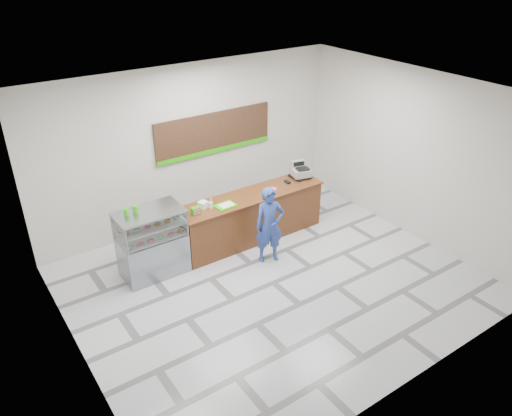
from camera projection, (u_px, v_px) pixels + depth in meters
floor at (274, 283)px, 9.27m from camera, size 7.00×7.00×0.00m
back_wall at (191, 146)px, 10.62m from camera, size 7.00×0.00×7.00m
ceiling at (277, 97)px, 7.61m from camera, size 7.00×7.00×0.00m
sales_counter at (251, 217)px, 10.42m from camera, size 3.26×0.76×1.03m
display_case at (152, 242)px, 9.24m from camera, size 1.22×0.72×1.33m
menu_board at (214, 134)px, 10.77m from camera, size 2.80×0.06×0.90m
cash_register at (300, 172)px, 10.88m from camera, size 0.46×0.48×0.36m
card_terminal at (287, 182)px, 10.69m from camera, size 0.10×0.17×0.04m
serving_tray at (226, 206)px, 9.74m from camera, size 0.42×0.32×0.02m
napkin_box at (203, 205)px, 9.65m from camera, size 0.20×0.20×0.13m
straw_cup at (211, 205)px, 9.66m from camera, size 0.08×0.08×0.12m
promo_box at (195, 211)px, 9.42m from camera, size 0.17×0.12×0.15m
donut_decal at (273, 189)px, 10.43m from camera, size 0.18×0.18×0.00m
green_cup_left at (126, 212)px, 8.77m from camera, size 0.08×0.08×0.13m
green_cup_right at (135, 209)px, 8.85m from camera, size 0.09×0.09×0.14m
customer at (270, 225)px, 9.60m from camera, size 0.66×0.54×1.55m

